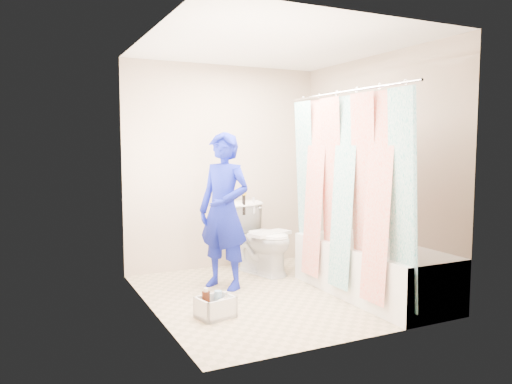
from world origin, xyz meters
name	(u,v)px	position (x,y,z in m)	size (l,w,h in m)	color
floor	(274,294)	(0.00, 0.00, 0.00)	(2.60, 2.60, 0.00)	tan
ceiling	(275,45)	(0.00, 0.00, 2.40)	(2.40, 2.60, 0.02)	white
wall_back	(224,167)	(0.00, 1.30, 1.20)	(2.40, 0.02, 2.40)	tan
wall_front	(357,181)	(0.00, -1.30, 1.20)	(2.40, 0.02, 2.40)	tan
wall_left	(151,176)	(-1.20, 0.00, 1.20)	(0.02, 2.60, 2.40)	tan
wall_right	(374,170)	(1.20, 0.00, 1.20)	(0.02, 2.60, 2.40)	tan
bathtub	(371,268)	(0.85, -0.43, 0.27)	(0.70, 1.75, 0.50)	white
curtain_rod	(346,92)	(0.52, -0.43, 1.95)	(0.02, 0.02, 1.90)	silver
shower_curtain	(345,193)	(0.52, -0.43, 1.02)	(0.06, 1.75, 1.80)	silver
toilet	(262,238)	(0.26, 0.79, 0.40)	(0.45, 0.79, 0.81)	silver
tank_lid	(270,233)	(0.30, 0.67, 0.47)	(0.49, 0.22, 0.04)	white
tank_internals	(246,203)	(0.15, 0.99, 0.79)	(0.19, 0.09, 0.26)	black
plumber	(224,211)	(-0.35, 0.43, 0.80)	(0.58, 0.38, 1.59)	#1033A8
cleaning_caddy	(216,307)	(-0.75, -0.37, 0.08)	(0.34, 0.29, 0.23)	silver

